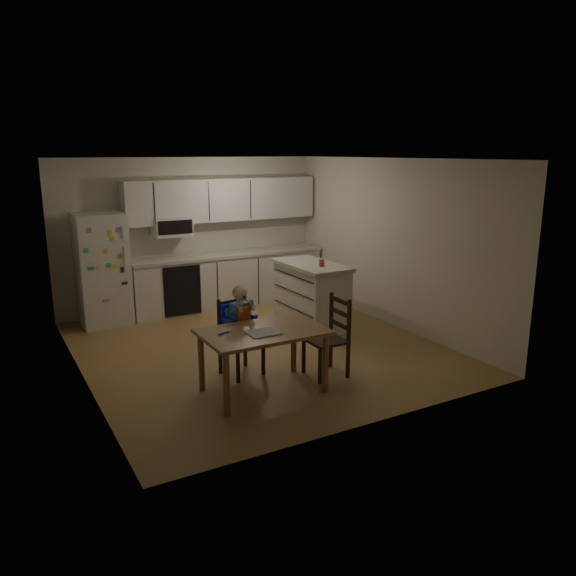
# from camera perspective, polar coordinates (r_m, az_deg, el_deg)

# --- Properties ---
(room) EXTENTS (4.52, 5.01, 2.51)m
(room) POSITION_cam_1_polar(r_m,az_deg,el_deg) (7.77, -4.78, 3.72)
(room) COLOR olive
(room) RESTS_ON ground
(refrigerator) EXTENTS (0.72, 0.70, 1.70)m
(refrigerator) POSITION_cam_1_polar(r_m,az_deg,el_deg) (8.95, -18.35, 1.80)
(refrigerator) COLOR silver
(refrigerator) RESTS_ON ground
(kitchen_run) EXTENTS (3.37, 0.62, 2.15)m
(kitchen_run) POSITION_cam_1_polar(r_m,az_deg,el_deg) (9.62, -6.42, 3.37)
(kitchen_run) COLOR silver
(kitchen_run) RESTS_ON ground
(kitchen_island) EXTENTS (0.69, 1.31, 0.97)m
(kitchen_island) POSITION_cam_1_polar(r_m,az_deg,el_deg) (8.47, 2.38, -0.67)
(kitchen_island) COLOR silver
(kitchen_island) RESTS_ON ground
(red_cup) EXTENTS (0.08, 0.08, 0.10)m
(red_cup) POSITION_cam_1_polar(r_m,az_deg,el_deg) (8.16, 3.44, 2.57)
(red_cup) COLOR #BA2F29
(red_cup) RESTS_ON kitchen_island
(dining_table) EXTENTS (1.33, 0.85, 0.71)m
(dining_table) POSITION_cam_1_polar(r_m,az_deg,el_deg) (6.11, -2.56, -5.17)
(dining_table) COLOR brown
(dining_table) RESTS_ON ground
(napkin) EXTENTS (0.32, 0.28, 0.01)m
(napkin) POSITION_cam_1_polar(r_m,az_deg,el_deg) (5.98, -2.56, -4.57)
(napkin) COLOR #B0B0B5
(napkin) RESTS_ON dining_table
(toddler_spoon) EXTENTS (0.12, 0.06, 0.02)m
(toddler_spoon) POSITION_cam_1_polar(r_m,az_deg,el_deg) (6.00, -6.63, -4.59)
(toddler_spoon) COLOR #0D1DD1
(toddler_spoon) RESTS_ON dining_table
(chair_booster) EXTENTS (0.47, 0.47, 1.08)m
(chair_booster) POSITION_cam_1_polar(r_m,az_deg,el_deg) (6.63, -5.03, -3.37)
(chair_booster) COLOR black
(chair_booster) RESTS_ON ground
(chair_side) EXTENTS (0.43, 0.43, 0.95)m
(chair_side) POSITION_cam_1_polar(r_m,az_deg,el_deg) (6.63, 4.58, -4.38)
(chair_side) COLOR black
(chair_side) RESTS_ON ground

